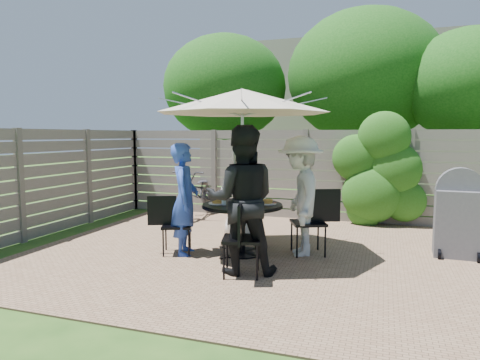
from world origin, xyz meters
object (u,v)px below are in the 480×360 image
(glass_front, at_px, (250,202))
(bicycle, at_px, (198,193))
(chair_front, at_px, (241,254))
(glass_back, at_px, (236,196))
(person_front, at_px, (242,200))
(umbrella, at_px, (242,101))
(plate_left, at_px, (217,202))
(chair_right, at_px, (309,235))
(plate_front, at_px, (242,206))
(glass_right, at_px, (260,198))
(chair_back, at_px, (243,224))
(person_left, at_px, (185,199))
(person_back, at_px, (243,191))
(patio_table, at_px, (242,219))
(person_right, at_px, (300,196))
(plate_right, at_px, (267,202))
(chair_left, at_px, (176,237))
(syrup_jug, at_px, (238,198))
(bbq_grill, at_px, (459,217))
(glass_left, at_px, (224,200))
(coffee_cup, at_px, (249,198))
(plate_back, at_px, (243,198))

(glass_front, relative_size, bicycle, 0.07)
(chair_front, distance_m, glass_back, 1.34)
(person_front, bearing_deg, umbrella, -90.00)
(plate_left, height_order, glass_back, glass_back)
(chair_right, distance_m, glass_front, 1.04)
(plate_front, xyz_separation_m, glass_front, (0.07, 0.13, 0.05))
(glass_front, bearing_deg, glass_right, 84.69)
(chair_back, distance_m, plate_front, 1.42)
(umbrella, xyz_separation_m, glass_back, (-0.18, 0.22, -1.39))
(umbrella, distance_m, glass_front, 1.42)
(plate_left, bearing_deg, glass_front, -11.49)
(person_left, xyz_separation_m, bicycle, (-1.02, 2.73, -0.30))
(chair_front, bearing_deg, person_back, 2.95)
(person_back, bearing_deg, person_left, -135.00)
(patio_table, distance_m, glass_front, 0.41)
(glass_back, bearing_deg, glass_right, -5.31)
(person_right, bearing_deg, person_left, -90.00)
(bicycle, bearing_deg, glass_back, -55.32)
(chair_front, relative_size, plate_right, 3.65)
(person_back, bearing_deg, chair_back, 89.70)
(chair_left, distance_m, syrup_jug, 1.07)
(umbrella, distance_m, chair_right, 2.15)
(person_back, xyz_separation_m, bbq_grill, (3.19, 0.07, -0.24))
(chair_front, distance_m, glass_front, 0.89)
(patio_table, bearing_deg, person_front, -72.31)
(patio_table, distance_m, chair_front, 0.99)
(bicycle, bearing_deg, plate_right, -48.83)
(chair_front, bearing_deg, chair_left, 47.94)
(patio_table, xyz_separation_m, glass_front, (0.18, -0.22, 0.30))
(patio_table, xyz_separation_m, bbq_grill, (2.94, 0.86, 0.06))
(chair_front, relative_size, glass_left, 6.78)
(person_back, bearing_deg, glass_back, -100.42)
(umbrella, height_order, glass_right, umbrella)
(patio_table, xyz_separation_m, chair_left, (-0.92, -0.29, -0.26))
(patio_table, bearing_deg, umbrella, 90.00)
(chair_right, bearing_deg, plate_right, -4.86)
(chair_front, height_order, person_right, person_right)
(bbq_grill, bearing_deg, plate_front, -153.97)
(patio_table, xyz_separation_m, glass_right, (0.22, 0.18, 0.30))
(chair_right, distance_m, plate_front, 1.14)
(chair_left, height_order, coffee_cup, coffee_cup)
(chair_back, bearing_deg, plate_front, 2.78)
(patio_table, height_order, glass_front, glass_front)
(chair_left, relative_size, person_front, 0.47)
(plate_left, relative_size, plate_right, 1.00)
(plate_back, distance_m, bicycle, 2.74)
(chair_back, height_order, plate_left, chair_back)
(patio_table, xyz_separation_m, coffee_cup, (0.03, 0.24, 0.29))
(person_left, distance_m, chair_right, 1.87)
(coffee_cup, bearing_deg, chair_right, 3.53)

